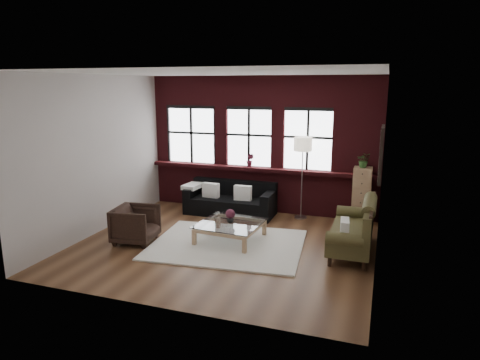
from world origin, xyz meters
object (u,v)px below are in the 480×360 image
(coffee_table, at_px, (230,232))
(floor_lamp, at_px, (302,175))
(dark_sofa, at_px, (230,199))
(vintage_settee, at_px, (352,226))
(vase, at_px, (230,219))
(drawer_chest, at_px, (361,196))
(armchair, at_px, (136,224))

(coffee_table, relative_size, floor_lamp, 0.57)
(dark_sofa, distance_m, vintage_settee, 3.24)
(vase, height_order, drawer_chest, drawer_chest)
(armchair, height_order, floor_lamp, floor_lamp)
(vase, bearing_deg, floor_lamp, 62.07)
(vintage_settee, distance_m, drawer_chest, 1.76)
(drawer_chest, xyz_separation_m, floor_lamp, (-1.31, -0.06, 0.38))
(coffee_table, bearing_deg, vintage_settee, 5.67)
(vintage_settee, bearing_deg, floor_lamp, 126.47)
(armchair, xyz_separation_m, coffee_table, (1.71, 0.64, -0.17))
(armchair, bearing_deg, floor_lamp, -54.69)
(armchair, distance_m, floor_lamp, 3.80)
(dark_sofa, xyz_separation_m, drawer_chest, (2.95, 0.30, 0.25))
(dark_sofa, xyz_separation_m, vase, (0.62, -1.68, 0.07))
(dark_sofa, relative_size, armchair, 2.67)
(dark_sofa, bearing_deg, vintage_settee, -26.70)
(vintage_settee, relative_size, vase, 12.99)
(dark_sofa, distance_m, floor_lamp, 1.77)
(dark_sofa, xyz_separation_m, vintage_settee, (2.89, -1.45, 0.11))
(vase, xyz_separation_m, drawer_chest, (2.33, 1.98, 0.18))
(armchair, height_order, vase, armchair)
(drawer_chest, distance_m, floor_lamp, 1.37)
(vase, height_order, floor_lamp, floor_lamp)
(vintage_settee, distance_m, floor_lamp, 2.17)
(vase, bearing_deg, coffee_table, 0.00)
(vintage_settee, xyz_separation_m, floor_lamp, (-1.25, 1.69, 0.51))
(armchair, distance_m, drawer_chest, 4.82)
(vintage_settee, bearing_deg, armchair, -167.80)
(coffee_table, xyz_separation_m, drawer_chest, (2.33, 1.98, 0.44))
(dark_sofa, xyz_separation_m, armchair, (-1.09, -2.31, -0.02))
(coffee_table, height_order, floor_lamp, floor_lamp)
(vase, bearing_deg, drawer_chest, 40.33)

